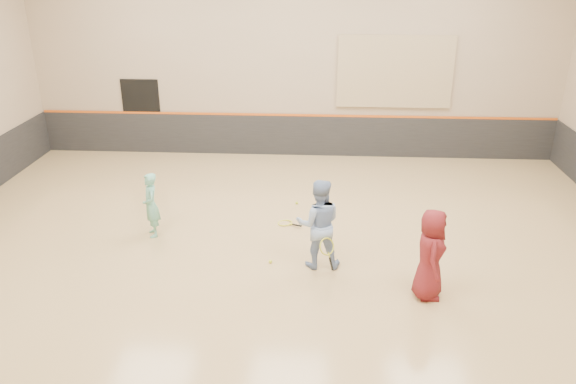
# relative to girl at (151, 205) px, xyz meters

# --- Properties ---
(room) EXTENTS (15.04, 12.04, 6.22)m
(room) POSITION_rel_girl_xyz_m (2.73, -0.61, 0.12)
(room) COLOR tan
(room) RESTS_ON ground
(wainscot_back) EXTENTS (14.90, 0.04, 1.20)m
(wainscot_back) POSITION_rel_girl_xyz_m (2.73, 5.36, -0.09)
(wainscot_back) COLOR #232326
(wainscot_back) RESTS_ON floor
(accent_stripe) EXTENTS (14.90, 0.03, 0.06)m
(accent_stripe) POSITION_rel_girl_xyz_m (2.73, 5.35, 0.53)
(accent_stripe) COLOR #D85914
(accent_stripe) RESTS_ON wall_back
(acoustic_panel) EXTENTS (3.20, 0.08, 2.00)m
(acoustic_panel) POSITION_rel_girl_xyz_m (5.53, 5.34, 1.81)
(acoustic_panel) COLOR tan
(acoustic_panel) RESTS_ON wall_back
(doorway) EXTENTS (1.10, 0.05, 2.20)m
(doorway) POSITION_rel_girl_xyz_m (-1.77, 5.37, 0.41)
(doorway) COLOR black
(doorway) RESTS_ON floor
(girl) EXTENTS (0.51, 0.60, 1.39)m
(girl) POSITION_rel_girl_xyz_m (0.00, 0.00, 0.00)
(girl) COLOR #6FC1AD
(girl) RESTS_ON floor
(instructor) EXTENTS (0.89, 0.72, 1.76)m
(instructor) POSITION_rel_girl_xyz_m (3.50, -1.06, 0.19)
(instructor) COLOR #86A1D0
(instructor) RESTS_ON floor
(young_man) EXTENTS (0.55, 0.82, 1.64)m
(young_man) POSITION_rel_girl_xyz_m (5.40, -1.99, 0.12)
(young_man) COLOR maroon
(young_man) RESTS_ON floor
(held_racket) EXTENTS (0.33, 0.33, 0.69)m
(held_racket) POSITION_rel_girl_xyz_m (3.66, -1.47, -0.06)
(held_racket) COLOR gold
(held_racket) RESTS_ON instructor
(spare_racket) EXTENTS (0.74, 0.74, 0.11)m
(spare_racket) POSITION_rel_girl_xyz_m (2.75, 0.70, -0.64)
(spare_racket) COLOR yellow
(spare_racket) RESTS_ON floor
(ball_under_racket) EXTENTS (0.07, 0.07, 0.07)m
(ball_under_racket) POSITION_rel_girl_xyz_m (2.58, -1.05, -0.66)
(ball_under_racket) COLOR #E3EF37
(ball_under_racket) RESTS_ON floor
(ball_in_hand) EXTENTS (0.07, 0.07, 0.07)m
(ball_in_hand) POSITION_rel_girl_xyz_m (5.57, -2.08, 0.34)
(ball_in_hand) COLOR yellow
(ball_in_hand) RESTS_ON young_man
(ball_beside_spare) EXTENTS (0.07, 0.07, 0.07)m
(ball_beside_spare) POSITION_rel_girl_xyz_m (2.97, 1.77, -0.66)
(ball_beside_spare) COLOR #C9E334
(ball_beside_spare) RESTS_ON floor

